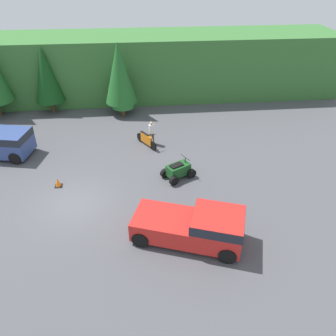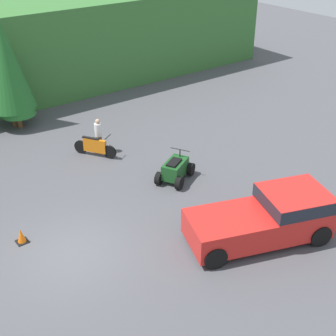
% 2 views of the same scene
% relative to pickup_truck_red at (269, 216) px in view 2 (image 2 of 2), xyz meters
% --- Properties ---
extents(ground_plane, '(80.00, 80.00, 0.00)m').
position_rel_pickup_truck_red_xyz_m(ground_plane, '(-6.10, 3.33, -0.94)').
color(ground_plane, '#4C4C51').
extents(tree_mid_right, '(2.58, 2.58, 5.85)m').
position_rel_pickup_truck_red_xyz_m(tree_mid_right, '(-3.74, 15.06, 2.50)').
color(tree_mid_right, brown).
rests_on(tree_mid_right, ground_plane).
extents(tree_right, '(1.87, 1.87, 4.24)m').
position_rel_pickup_truck_red_xyz_m(tree_right, '(-3.64, 14.64, 1.55)').
color(tree_right, brown).
rests_on(tree_right, ground_plane).
extents(pickup_truck_red, '(5.46, 3.62, 1.76)m').
position_rel_pickup_truck_red_xyz_m(pickup_truck_red, '(0.00, 0.00, 0.00)').
color(pickup_truck_red, red).
rests_on(pickup_truck_red, ground_plane).
extents(dirt_bike, '(1.31, 1.92, 1.14)m').
position_rel_pickup_truck_red_xyz_m(dirt_bike, '(-1.95, 9.32, -0.47)').
color(dirt_bike, black).
rests_on(dirt_bike, ground_plane).
extents(quad_atv, '(2.21, 1.93, 1.25)m').
position_rel_pickup_truck_red_xyz_m(quad_atv, '(-0.20, 5.27, -0.46)').
color(quad_atv, black).
rests_on(quad_atv, ground_plane).
extents(rider_person, '(0.49, 0.49, 1.73)m').
position_rel_pickup_truck_red_xyz_m(rider_person, '(-1.57, 9.57, -0.00)').
color(rider_person, brown).
rests_on(rider_person, ground_plane).
extents(traffic_cone, '(0.42, 0.42, 0.55)m').
position_rel_pickup_truck_red_xyz_m(traffic_cone, '(-7.30, 5.04, -0.69)').
color(traffic_cone, black).
rests_on(traffic_cone, ground_plane).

